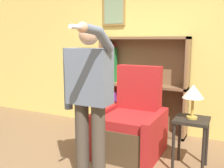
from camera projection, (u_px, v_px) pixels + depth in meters
wall_back at (149, 49)px, 4.40m from camera, size 8.00×0.11×2.80m
bookcase at (133, 86)px, 4.47m from camera, size 1.49×0.28×1.61m
armchair at (131, 127)px, 3.63m from camera, size 0.85×0.88×1.19m
person_standing at (89, 96)px, 2.73m from camera, size 0.60×0.78×1.71m
side_table at (191, 129)px, 3.14m from camera, size 0.39×0.39×0.63m
table_lamp at (193, 93)px, 3.07m from camera, size 0.25×0.25×0.41m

